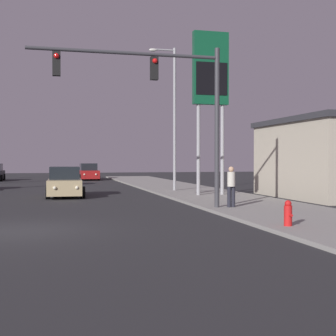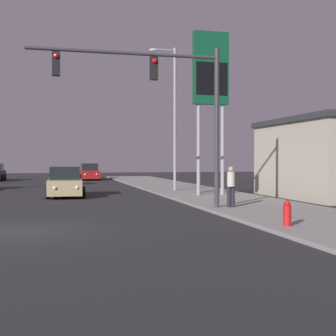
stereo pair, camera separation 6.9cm
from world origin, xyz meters
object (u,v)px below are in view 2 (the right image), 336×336
Objects in this scene: car_red at (89,172)px; gas_station_sign at (211,77)px; traffic_light_mast at (165,92)px; street_lamp at (173,111)px; car_tan at (65,183)px; pedestrian_on_sidewalk at (231,185)px; fire_hydrant at (287,213)px.

car_red is 24.48m from gas_station_sign.
traffic_light_mast is 0.85× the size of street_lamp.
car_tan is at bearing 80.95° from car_red.
traffic_light_mast is 0.85× the size of gas_station_sign.
car_tan is 0.57× the size of traffic_light_mast.
street_lamp is 11.45m from pedestrian_on_sidewalk.
traffic_light_mast is (0.80, -29.75, 3.98)m from car_red.
fire_hydrant is (2.38, -5.60, -4.26)m from traffic_light_mast.
car_tan is at bearing 113.48° from traffic_light_mast.
fire_hydrant is (-0.67, -16.19, -4.63)m from street_lamp.
pedestrian_on_sidewalk is (2.77, -0.11, -3.71)m from traffic_light_mast.
traffic_light_mast is at bearing -122.60° from gas_station_sign.
car_red is 0.57× the size of traffic_light_mast.
street_lamp reaches higher than car_red.
gas_station_sign reaches higher than car_red.
gas_station_sign reaches higher than traffic_light_mast.
gas_station_sign is at bearing 78.12° from pedestrian_on_sidewalk.
pedestrian_on_sidewalk reaches higher than fire_hydrant.
car_tan is 8.29m from street_lamp.
car_tan is 15.36m from fire_hydrant.
traffic_light_mast is 4.63m from pedestrian_on_sidewalk.
traffic_light_mast reaches higher than fire_hydrant.
fire_hydrant is at bearing 115.26° from car_tan.
street_lamp and gas_station_sign have the same top height.
fire_hydrant is 0.46× the size of pedestrian_on_sidewalk.
street_lamp reaches higher than traffic_light_mast.
traffic_light_mast is at bearing 177.76° from pedestrian_on_sidewalk.
traffic_light_mast reaches higher than car_red.
traffic_light_mast is at bearing 112.99° from fire_hydrant.
car_red is 35.50m from fire_hydrant.
car_tan is at bearing 126.88° from pedestrian_on_sidewalk.
street_lamp is (3.84, -19.16, 4.36)m from car_red.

